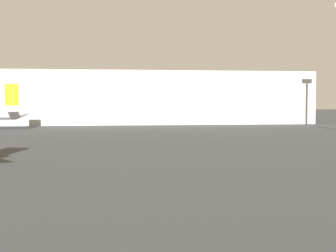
% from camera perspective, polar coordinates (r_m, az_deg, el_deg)
% --- Properties ---
extents(terminal_building, '(98.58, 21.83, 12.41)m').
position_cam_1_polar(terminal_building, '(122.69, -7.26, 3.20)').
color(terminal_building, '#B7B7B2').
rests_on(terminal_building, ground_plane).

